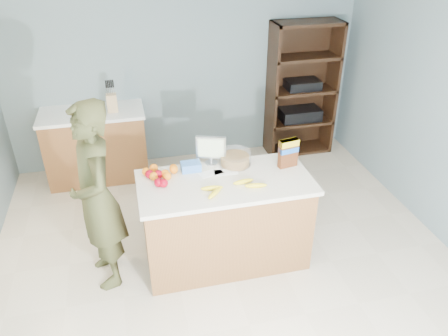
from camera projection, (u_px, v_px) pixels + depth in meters
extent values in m
cube|color=beige|center=(233.00, 278.00, 4.09)|extent=(4.50, 5.00, 0.02)
cube|color=slate|center=(185.00, 68.00, 5.56)|extent=(4.50, 0.02, 2.50)
cube|color=brown|center=(225.00, 223.00, 4.12)|extent=(1.50, 0.70, 0.86)
cube|color=silver|center=(225.00, 182.00, 3.89)|extent=(1.56, 0.76, 0.04)
cube|color=black|center=(225.00, 253.00, 4.31)|extent=(1.46, 0.66, 0.10)
cube|color=brown|center=(97.00, 146.00, 5.47)|extent=(1.20, 0.60, 0.86)
cube|color=white|center=(91.00, 113.00, 5.25)|extent=(1.24, 0.62, 0.04)
cube|color=black|center=(297.00, 86.00, 6.03)|extent=(0.90, 0.04, 1.80)
cube|color=black|center=(272.00, 93.00, 5.79)|extent=(0.04, 0.40, 1.80)
cube|color=black|center=(331.00, 87.00, 5.96)|extent=(0.04, 0.40, 1.80)
cube|color=black|center=(296.00, 148.00, 6.32)|extent=(0.90, 0.40, 0.04)
cube|color=black|center=(299.00, 121.00, 6.10)|extent=(0.90, 0.40, 0.04)
cube|color=black|center=(302.00, 90.00, 5.88)|extent=(0.90, 0.40, 0.04)
cube|color=black|center=(305.00, 57.00, 5.65)|extent=(0.90, 0.40, 0.04)
cube|color=black|center=(308.00, 23.00, 5.43)|extent=(0.90, 0.40, 0.04)
cube|color=black|center=(300.00, 114.00, 6.05)|extent=(0.55, 0.32, 0.16)
cube|color=black|center=(302.00, 84.00, 5.84)|extent=(0.45, 0.30, 0.12)
imported|color=#38391D|center=(97.00, 198.00, 3.69)|extent=(0.56, 0.72, 1.74)
cube|color=tan|center=(112.00, 103.00, 5.19)|extent=(0.12, 0.10, 0.22)
cylinder|color=black|center=(107.00, 91.00, 5.10)|extent=(0.02, 0.02, 0.09)
cylinder|color=black|center=(109.00, 91.00, 5.10)|extent=(0.02, 0.02, 0.09)
cylinder|color=black|center=(110.00, 90.00, 5.11)|extent=(0.02, 0.02, 0.09)
cylinder|color=black|center=(112.00, 90.00, 5.11)|extent=(0.02, 0.02, 0.09)
cylinder|color=black|center=(114.00, 90.00, 5.12)|extent=(0.02, 0.02, 0.09)
cube|color=white|center=(211.00, 173.00, 3.99)|extent=(0.24, 0.17, 0.00)
cube|color=white|center=(226.00, 172.00, 4.00)|extent=(0.23, 0.13, 0.00)
ellipsoid|color=yellow|center=(212.00, 188.00, 3.74)|extent=(0.20, 0.06, 0.04)
ellipsoid|color=yellow|center=(215.00, 193.00, 3.67)|extent=(0.17, 0.17, 0.04)
ellipsoid|color=yellow|center=(243.00, 182.00, 3.83)|extent=(0.20, 0.07, 0.04)
ellipsoid|color=yellow|center=(256.00, 185.00, 3.77)|extent=(0.20, 0.07, 0.04)
sphere|color=maroon|center=(158.00, 174.00, 3.90)|extent=(0.08, 0.08, 0.08)
sphere|color=maroon|center=(163.00, 183.00, 3.77)|extent=(0.08, 0.08, 0.08)
sphere|color=maroon|center=(159.00, 183.00, 3.78)|extent=(0.08, 0.08, 0.08)
sphere|color=maroon|center=(150.00, 174.00, 3.90)|extent=(0.08, 0.08, 0.08)
sphere|color=orange|center=(154.00, 176.00, 3.87)|extent=(0.08, 0.08, 0.08)
sphere|color=orange|center=(154.00, 168.00, 4.00)|extent=(0.08, 0.08, 0.08)
sphere|color=orange|center=(167.00, 176.00, 3.88)|extent=(0.08, 0.08, 0.08)
sphere|color=orange|center=(174.00, 170.00, 3.97)|extent=(0.08, 0.08, 0.08)
sphere|color=orange|center=(146.00, 172.00, 3.94)|extent=(0.08, 0.08, 0.08)
sphere|color=orange|center=(165.00, 174.00, 3.91)|extent=(0.08, 0.08, 0.08)
sphere|color=orange|center=(174.00, 168.00, 3.99)|extent=(0.08, 0.08, 0.08)
cube|color=blue|center=(191.00, 167.00, 4.02)|extent=(0.18, 0.12, 0.08)
cylinder|color=#267219|center=(235.00, 160.00, 4.11)|extent=(0.27, 0.27, 0.09)
cylinder|color=white|center=(235.00, 158.00, 4.10)|extent=(0.30, 0.30, 0.13)
cylinder|color=silver|center=(211.00, 163.00, 4.15)|extent=(0.12, 0.12, 0.01)
cylinder|color=silver|center=(211.00, 160.00, 4.13)|extent=(0.02, 0.02, 0.05)
cube|color=silver|center=(211.00, 147.00, 4.06)|extent=(0.28, 0.12, 0.22)
cube|color=yellow|center=(211.00, 148.00, 4.05)|extent=(0.23, 0.08, 0.18)
cube|color=#592B14|center=(288.00, 153.00, 4.04)|extent=(0.19, 0.10, 0.27)
cube|color=yellow|center=(289.00, 143.00, 3.98)|extent=(0.19, 0.10, 0.06)
cube|color=blue|center=(289.00, 150.00, 4.02)|extent=(0.19, 0.10, 0.05)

